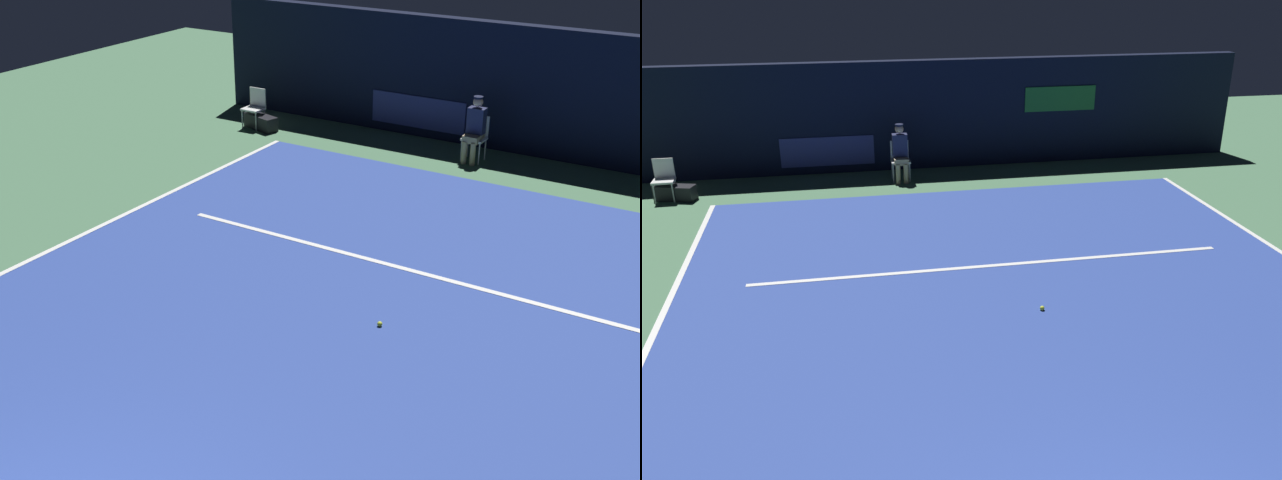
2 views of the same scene
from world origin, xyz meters
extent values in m
plane|color=#4C7A56|center=(0.00, 5.17, 0.00)|extent=(30.69, 30.69, 0.00)
cube|color=#2D479E|center=(0.00, 5.17, 0.01)|extent=(10.27, 12.34, 0.01)
cube|color=white|center=(0.00, 7.33, 0.01)|extent=(8.01, 0.10, 0.01)
cube|color=black|center=(0.00, 13.42, 1.30)|extent=(15.30, 0.30, 2.60)
cube|color=navy|center=(-2.68, 13.26, 0.55)|extent=(2.20, 0.04, 0.70)
cube|color=#1E6B2D|center=(3.06, 13.26, 1.60)|extent=(1.80, 0.04, 0.60)
cube|color=white|center=(-1.03, 12.39, 0.46)|extent=(0.44, 0.40, 0.04)
cube|color=white|center=(-1.03, 12.59, 0.69)|extent=(0.42, 0.03, 0.42)
cylinder|color=#B2B2B7|center=(-1.21, 12.22, 0.23)|extent=(0.03, 0.03, 0.46)
cylinder|color=#B2B2B7|center=(-0.84, 12.22, 0.23)|extent=(0.03, 0.03, 0.46)
cylinder|color=#B2B2B7|center=(-1.21, 12.56, 0.23)|extent=(0.03, 0.03, 0.46)
cylinder|color=#B2B2B7|center=(-0.84, 12.56, 0.23)|extent=(0.03, 0.03, 0.46)
cube|color=tan|center=(-1.03, 12.31, 0.50)|extent=(0.32, 0.40, 0.14)
cylinder|color=tan|center=(-1.12, 12.13, 0.23)|extent=(0.11, 0.11, 0.46)
cylinder|color=tan|center=(-0.94, 12.13, 0.23)|extent=(0.11, 0.11, 0.46)
cube|color=#23284C|center=(-1.03, 12.43, 0.83)|extent=(0.34, 0.22, 0.52)
sphere|color=#DBAD89|center=(-1.03, 12.43, 1.21)|extent=(0.20, 0.20, 0.20)
cylinder|color=#141933|center=(-1.03, 12.43, 1.30)|extent=(0.19, 0.19, 0.04)
cube|color=white|center=(-6.11, 11.88, 0.44)|extent=(0.44, 0.40, 0.04)
cube|color=white|center=(-6.11, 12.08, 0.67)|extent=(0.42, 0.03, 0.42)
cylinder|color=#B2B2B7|center=(-6.29, 11.71, 0.22)|extent=(0.03, 0.03, 0.44)
cylinder|color=#B2B2B7|center=(-5.92, 11.71, 0.22)|extent=(0.03, 0.03, 0.44)
cylinder|color=#B2B2B7|center=(-6.29, 12.05, 0.22)|extent=(0.03, 0.03, 0.44)
cylinder|color=#B2B2B7|center=(-5.92, 12.05, 0.22)|extent=(0.03, 0.03, 0.44)
sphere|color=#CCE033|center=(0.34, 5.70, 0.05)|extent=(0.07, 0.07, 0.07)
cube|color=black|center=(-5.92, 11.90, 0.16)|extent=(0.89, 0.53, 0.32)
camera|label=1|loc=(4.35, -2.39, 5.51)|focal=45.14mm
camera|label=2|loc=(-2.42, -2.50, 4.71)|focal=37.33mm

